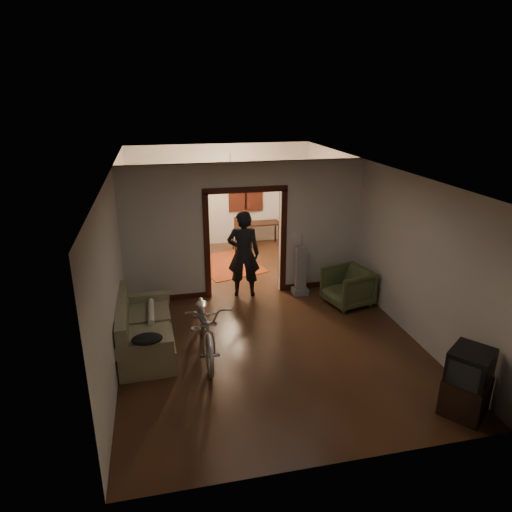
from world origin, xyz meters
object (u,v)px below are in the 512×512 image
object	(u,v)px
bicycle	(206,324)
desk	(263,234)
sofa	(145,325)
person	(244,254)
locker	(178,217)
armchair	(348,287)

from	to	relation	value
bicycle	desk	world-z (taller)	bicycle
bicycle	desk	bearing A→B (deg)	67.95
sofa	person	bearing A→B (deg)	39.45
locker	desk	world-z (taller)	locker
person	armchair	bearing A→B (deg)	167.77
bicycle	sofa	bearing A→B (deg)	160.71
sofa	desk	bearing A→B (deg)	55.33
bicycle	armchair	bearing A→B (deg)	22.82
armchair	locker	bearing A→B (deg)	-156.45
person	locker	bearing A→B (deg)	-57.59
person	bicycle	bearing A→B (deg)	76.39
person	desk	distance (m)	3.48
sofa	armchair	bearing A→B (deg)	10.43
armchair	desk	world-z (taller)	armchair
sofa	desk	size ratio (longest dim) A/B	2.17
bicycle	armchair	distance (m)	3.25
armchair	desk	bearing A→B (deg)	176.98
armchair	person	size ratio (longest dim) A/B	0.45
sofa	locker	size ratio (longest dim) A/B	1.01
sofa	locker	world-z (taller)	locker
sofa	desk	distance (m)	5.93
locker	desk	size ratio (longest dim) A/B	2.15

